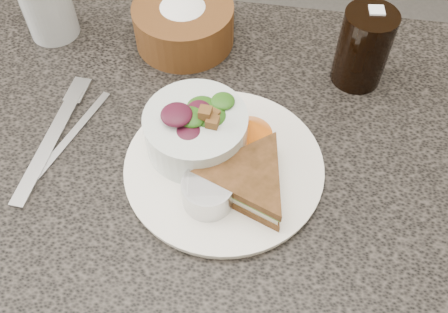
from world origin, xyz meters
TOP-DOWN VIEW (x-y plane):
  - dining_table at (0.00, 0.00)m, footprint 1.00×0.70m
  - dinner_plate at (0.06, -0.02)m, footprint 0.27×0.27m
  - sandwich at (0.10, -0.05)m, footprint 0.19×0.19m
  - salad_bowl at (0.02, 0.01)m, footprint 0.17×0.17m
  - dressing_ramekin at (0.05, -0.08)m, footprint 0.09×0.09m
  - orange_wedge at (0.09, 0.04)m, footprint 0.10×0.10m
  - fork at (-0.19, -0.02)m, footprint 0.03×0.21m
  - knife at (-0.16, 0.01)m, footprint 0.06×0.17m
  - bread_basket at (-0.04, 0.23)m, footprint 0.20×0.20m
  - cola_glass at (0.24, 0.19)m, footprint 0.10×0.10m
  - water_glass at (-0.27, 0.22)m, footprint 0.10×0.10m

SIDE VIEW (x-z plane):
  - dining_table at x=0.00m, z-range 0.00..0.75m
  - knife at x=-0.16m, z-range 0.75..0.75m
  - fork at x=-0.19m, z-range 0.75..0.76m
  - dinner_plate at x=0.06m, z-range 0.75..0.76m
  - orange_wedge at x=0.09m, z-range 0.76..0.79m
  - dressing_ramekin at x=0.05m, z-range 0.76..0.80m
  - sandwich at x=0.10m, z-range 0.76..0.80m
  - bread_basket at x=-0.04m, z-range 0.75..0.84m
  - salad_bowl at x=0.02m, z-range 0.76..0.84m
  - water_glass at x=-0.27m, z-range 0.75..0.87m
  - cola_glass at x=0.24m, z-range 0.75..0.88m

